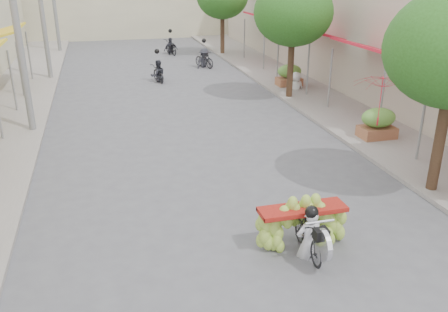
# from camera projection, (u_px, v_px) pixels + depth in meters

# --- Properties ---
(sidewalk_left) EXTENTS (4.00, 60.00, 0.12)m
(sidewalk_left) POSITION_uv_depth(u_px,v_px,m) (0.00, 111.00, 19.57)
(sidewalk_left) COLOR gray
(sidewalk_left) RESTS_ON ground
(sidewalk_right) EXTENTS (4.00, 60.00, 0.12)m
(sidewalk_right) POSITION_uv_depth(u_px,v_px,m) (312.00, 90.00, 22.90)
(sidewalk_right) COLOR gray
(sidewalk_right) RESTS_ON ground
(shophouse_row_right) EXTENTS (9.77, 40.00, 6.00)m
(shophouse_row_right) POSITION_uv_depth(u_px,v_px,m) (424.00, 27.00, 22.10)
(shophouse_row_right) COLOR #B5A896
(shophouse_row_right) RESTS_ON ground
(utility_pole_mid) EXTENTS (0.60, 0.24, 8.00)m
(utility_pole_mid) POSITION_uv_depth(u_px,v_px,m) (15.00, 18.00, 15.79)
(utility_pole_mid) COLOR slate
(utility_pole_mid) RESTS_ON ground
(utility_pole_far) EXTENTS (0.60, 0.24, 8.00)m
(utility_pole_far) POSITION_uv_depth(u_px,v_px,m) (40.00, 0.00, 23.86)
(utility_pole_far) COLOR slate
(utility_pole_far) RESTS_ON ground
(street_tree_mid) EXTENTS (3.40, 3.40, 5.25)m
(street_tree_mid) POSITION_uv_depth(u_px,v_px,m) (293.00, 13.00, 20.24)
(street_tree_mid) COLOR #3A2719
(street_tree_mid) RESTS_ON ground
(produce_crate_mid) EXTENTS (1.20, 0.88, 1.16)m
(produce_crate_mid) POSITION_uv_depth(u_px,v_px,m) (378.00, 121.00, 16.19)
(produce_crate_mid) COLOR brown
(produce_crate_mid) RESTS_ON ground
(produce_crate_far) EXTENTS (1.20, 0.88, 1.16)m
(produce_crate_far) POSITION_uv_depth(u_px,v_px,m) (289.00, 73.00, 23.36)
(produce_crate_far) COLOR brown
(produce_crate_far) RESTS_ON ground
(banana_motorbike) EXTENTS (2.20, 1.76, 1.94)m
(banana_motorbike) POSITION_uv_depth(u_px,v_px,m) (306.00, 223.00, 9.83)
(banana_motorbike) COLOR black
(banana_motorbike) RESTS_ON ground
(market_umbrella) EXTENTS (2.43, 2.43, 1.69)m
(market_umbrella) POSITION_uv_depth(u_px,v_px,m) (384.00, 75.00, 14.89)
(market_umbrella) COLOR red
(market_umbrella) RESTS_ON ground
(pedestrian) EXTENTS (0.80, 0.47, 1.62)m
(pedestrian) POSITION_uv_depth(u_px,v_px,m) (297.00, 72.00, 22.63)
(pedestrian) COLOR silver
(pedestrian) RESTS_ON ground
(bg_motorbike_a) EXTENTS (0.86, 1.59, 1.95)m
(bg_motorbike_a) POSITION_uv_depth(u_px,v_px,m) (158.00, 67.00, 24.57)
(bg_motorbike_a) COLOR black
(bg_motorbike_a) RESTS_ON ground
(bg_motorbike_b) EXTENTS (1.19, 1.68, 1.95)m
(bg_motorbike_b) POSITION_uv_depth(u_px,v_px,m) (204.00, 53.00, 28.03)
(bg_motorbike_b) COLOR black
(bg_motorbike_b) RESTS_ON ground
(bg_motorbike_c) EXTENTS (1.05, 1.84, 1.95)m
(bg_motorbike_c) POSITION_uv_depth(u_px,v_px,m) (171.00, 43.00, 32.29)
(bg_motorbike_c) COLOR black
(bg_motorbike_c) RESTS_ON ground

